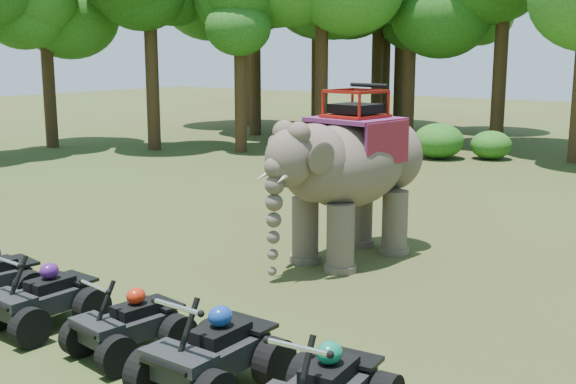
% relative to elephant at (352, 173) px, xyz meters
% --- Properties ---
extents(ground, '(110.00, 110.00, 0.00)m').
position_rel_elephant_xyz_m(ground, '(0.35, -3.96, -1.81)').
color(ground, '#47381E').
rests_on(ground, ground).
extents(elephant, '(2.51, 4.55, 3.62)m').
position_rel_elephant_xyz_m(elephant, '(0.00, 0.00, 0.00)').
color(elephant, brown).
rests_on(elephant, ground).
extents(atv_1, '(1.32, 1.76, 1.27)m').
position_rel_elephant_xyz_m(atv_1, '(-1.91, -6.23, -1.18)').
color(atv_1, black).
rests_on(atv_1, ground).
extents(atv_2, '(1.38, 1.75, 1.19)m').
position_rel_elephant_xyz_m(atv_2, '(-0.04, -6.13, -1.22)').
color(atv_2, black).
rests_on(atv_2, ground).
extents(atv_3, '(1.37, 1.86, 1.37)m').
position_rel_elephant_xyz_m(atv_3, '(1.71, -6.30, -1.13)').
color(atv_3, black).
rests_on(atv_3, ground).
extents(atv_4, '(1.48, 1.91, 1.33)m').
position_rel_elephant_xyz_m(atv_4, '(3.44, -6.38, -1.15)').
color(atv_4, black).
rests_on(atv_4, ground).
extents(tree_27, '(5.77, 5.77, 8.24)m').
position_rel_elephant_xyz_m(tree_27, '(-20.09, 7.37, 2.31)').
color(tree_27, '#195114').
rests_on(tree_27, ground).
extents(tree_28, '(6.18, 6.18, 8.83)m').
position_rel_elephant_xyz_m(tree_28, '(-15.71, 9.47, 2.60)').
color(tree_28, '#195114').
rests_on(tree_28, ground).
extents(tree_29, '(5.01, 5.01, 7.15)m').
position_rel_elephant_xyz_m(tree_29, '(-12.14, 11.14, 1.77)').
color(tree_29, '#195114').
rests_on(tree_29, ground).
extents(tree_30, '(6.49, 6.49, 9.27)m').
position_rel_elephant_xyz_m(tree_30, '(-10.14, 14.37, 2.82)').
color(tree_30, '#195114').
rests_on(tree_30, ground).
extents(tree_31, '(5.81, 5.81, 8.31)m').
position_rel_elephant_xyz_m(tree_31, '(-7.59, 17.89, 2.34)').
color(tree_31, '#195114').
rests_on(tree_31, ground).
extents(tree_32, '(6.67, 6.67, 9.53)m').
position_rel_elephant_xyz_m(tree_32, '(-3.64, 18.76, 2.95)').
color(tree_32, '#195114').
rests_on(tree_32, ground).
extents(tree_33, '(6.32, 6.32, 9.03)m').
position_rel_elephant_xyz_m(tree_33, '(-5.86, 24.74, 2.70)').
color(tree_33, '#195114').
rests_on(tree_33, ground).
extents(tree_35, '(7.12, 7.12, 10.18)m').
position_rel_elephant_xyz_m(tree_35, '(-11.83, 23.37, 3.28)').
color(tree_35, '#195114').
rests_on(tree_35, ground).
extents(tree_36, '(5.81, 5.81, 8.30)m').
position_rel_elephant_xyz_m(tree_36, '(-11.21, 23.93, 2.34)').
color(tree_36, '#195114').
rests_on(tree_36, ground).
extents(tree_37, '(7.04, 7.04, 10.06)m').
position_rel_elephant_xyz_m(tree_37, '(-12.59, 18.07, 3.22)').
color(tree_37, '#195114').
rests_on(tree_37, ground).
extents(tree_38, '(7.29, 7.29, 10.41)m').
position_rel_elephant_xyz_m(tree_38, '(-18.71, 20.14, 3.40)').
color(tree_38, '#195114').
rests_on(tree_38, ground).
extents(tree_40, '(7.28, 7.28, 10.40)m').
position_rel_elephant_xyz_m(tree_40, '(-11.62, 22.14, 3.39)').
color(tree_40, '#195114').
rests_on(tree_40, ground).
extents(tree_45, '(7.36, 7.36, 10.51)m').
position_rel_elephant_xyz_m(tree_45, '(-15.62, 16.54, 3.44)').
color(tree_45, '#195114').
rests_on(tree_45, ground).
extents(tree_46, '(7.51, 7.51, 10.72)m').
position_rel_elephant_xyz_m(tree_46, '(-15.28, 21.77, 3.55)').
color(tree_46, '#195114').
rests_on(tree_46, ground).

